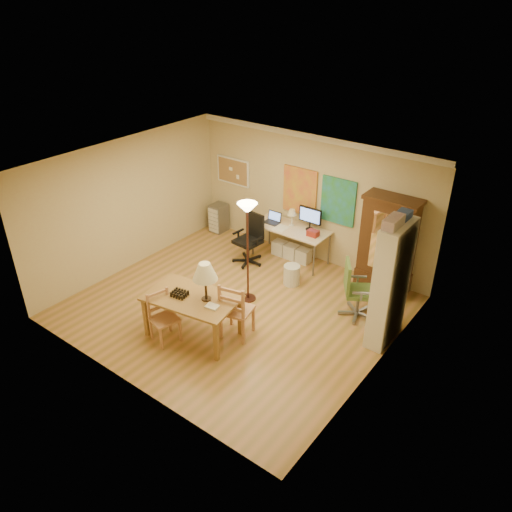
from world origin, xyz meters
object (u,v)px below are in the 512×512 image
Objects in this scene: computer_desk at (293,240)px; bookshelf at (390,285)px; office_chair_black at (249,250)px; dining_table at (197,290)px; armoire at (386,251)px; office_chair_green at (356,301)px.

bookshelf reaches higher than computer_desk.
dining_table is at bearing -70.87° from office_chair_black.
office_chair_black is 3.54m from bookshelf.
computer_desk is 0.86× the size of armoire.
office_chair_green is (1.84, 2.12, -0.62)m from dining_table.
armoire is at bearing 89.90° from office_chair_green.
office_chair_black is 2.86m from armoire.
bookshelf is at bearing 35.72° from dining_table.
dining_table is 1.00× the size of computer_desk.
armoire is (2.71, 0.75, 0.54)m from office_chair_black.
armoire reaches higher than office_chair_green.
office_chair_black is at bearing 109.13° from dining_table.
bookshelf is at bearing -23.85° from office_chair_green.
office_chair_black is at bearing 171.89° from office_chair_green.
office_chair_green is at bearing -90.10° from armoire.
office_chair_black is at bearing -164.50° from armoire.
armoire reaches higher than dining_table.
armoire is 1.61m from bookshelf.
computer_desk is at bearing 153.56° from bookshelf.
dining_table is 1.53× the size of office_chair_green.
computer_desk is 2.08m from armoire.
office_chair_green is (2.70, -0.39, -0.00)m from office_chair_black.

